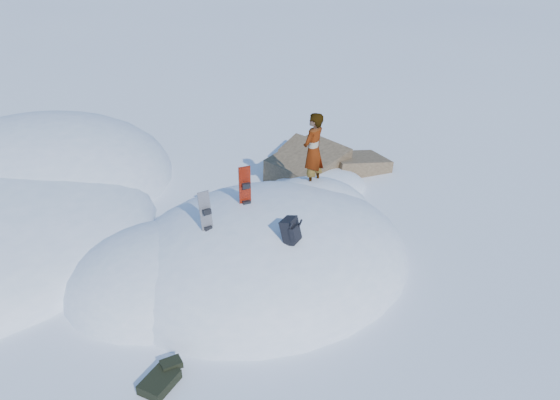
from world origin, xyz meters
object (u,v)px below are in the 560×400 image
snowboard_dark (207,222)px  person (313,151)px  snowboard_red (245,196)px  backpack (291,231)px

snowboard_dark → person: size_ratio=0.69×
snowboard_red → backpack: bearing=-77.2°
snowboard_red → backpack: 1.70m
person → snowboard_red: bearing=-7.7°
snowboard_dark → person: person is taller
snowboard_red → backpack: size_ratio=2.44×
backpack → person: bearing=17.7°
snowboard_red → snowboard_dark: bearing=-151.6°
snowboard_dark → backpack: (1.23, -1.30, 0.04)m
snowboard_red → snowboard_dark: 1.21m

